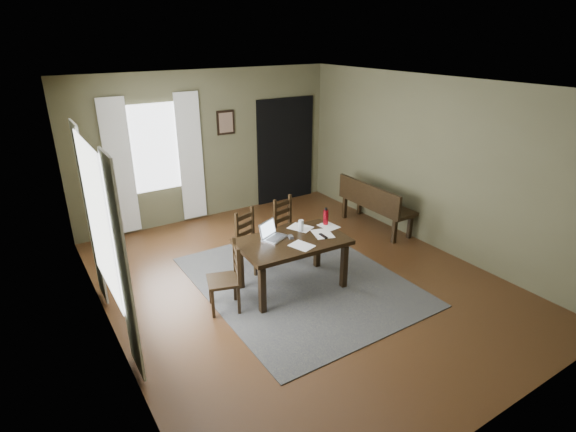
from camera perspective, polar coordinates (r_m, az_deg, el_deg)
ground at (r=6.47m, az=1.45°, el=-8.29°), size 5.00×6.00×0.01m
room_shell at (r=5.76m, az=1.62°, el=7.37°), size 5.02×6.02×2.71m
rug at (r=6.46m, az=1.45°, el=-8.21°), size 2.60×3.20×0.01m
dining_table at (r=6.01m, az=0.56°, el=-3.80°), size 1.48×0.94×0.72m
chair_end at (r=5.70m, az=-7.73°, el=-7.81°), size 0.50×0.50×0.90m
chair_back_left at (r=6.63m, az=-4.64°, el=-3.18°), size 0.50×0.50×0.89m
chair_back_right at (r=7.07m, az=0.05°, el=-1.40°), size 0.47×0.47×0.90m
bench at (r=8.07m, az=10.83°, el=1.80°), size 0.49×1.51×0.85m
laptop at (r=6.01m, az=-2.08°, el=-2.27°), size 0.41×0.38×0.23m
computer_mouse at (r=6.01m, az=0.35°, el=-2.68°), size 0.08×0.11×0.03m
tv_remote at (r=6.08m, az=4.49°, el=-2.55°), size 0.06×0.17×0.02m
drinking_glass at (r=6.20m, az=1.65°, el=-1.23°), size 0.09×0.09×0.16m
water_bottle at (r=6.42m, az=4.82°, el=-0.11°), size 0.08×0.08×0.25m
paper_b at (r=6.16m, az=4.41°, el=-2.26°), size 0.33×0.38×0.00m
paper_c at (r=6.33m, az=1.59°, el=-1.49°), size 0.35×0.39×0.00m
paper_d at (r=6.40m, az=5.17°, el=-1.29°), size 0.24×0.30×0.00m
paper_e at (r=5.81m, az=1.75°, el=-3.79°), size 0.31×0.35×0.00m
window_left at (r=5.18m, az=-23.02°, el=-0.35°), size 0.01×1.30×1.70m
window_back at (r=8.08m, az=-16.59°, el=8.26°), size 1.00×0.01×1.50m
curtain_left_near at (r=4.55m, az=-20.18°, el=-6.56°), size 0.03×0.48×2.30m
curtain_left_far at (r=6.03m, az=-23.88°, el=0.07°), size 0.03×0.48×2.30m
curtain_back_left at (r=7.97m, az=-20.59°, el=5.71°), size 0.44×0.03×2.30m
curtain_back_right at (r=8.29m, az=-12.23°, el=7.25°), size 0.44×0.03×2.30m
framed_picture at (r=8.47m, az=-7.92°, el=11.68°), size 0.34×0.03×0.44m
doorway_back at (r=9.23m, az=-0.31°, el=8.32°), size 1.30×0.03×2.10m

